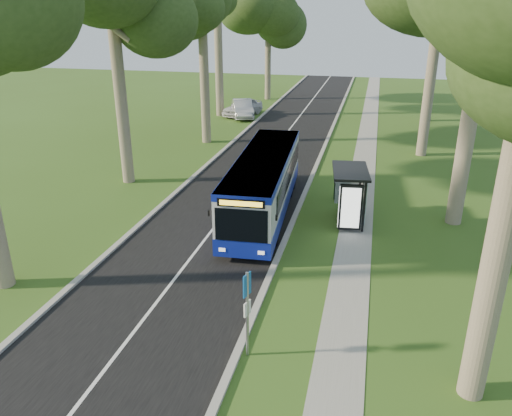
{
  "coord_description": "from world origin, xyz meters",
  "views": [
    {
      "loc": [
        3.35,
        -17.62,
        9.62
      ],
      "look_at": [
        -1.24,
        1.74,
        1.6
      ],
      "focal_mm": 35.0,
      "sensor_mm": 36.0,
      "label": 1
    }
  ],
  "objects": [
    {
      "name": "ground",
      "position": [
        0.0,
        0.0,
        0.0
      ],
      "size": [
        120.0,
        120.0,
        0.0
      ],
      "primitive_type": "plane",
      "color": "#37571B",
      "rests_on": "ground"
    },
    {
      "name": "road",
      "position": [
        -3.5,
        10.0,
        0.01
      ],
      "size": [
        7.0,
        100.0,
        0.02
      ],
      "primitive_type": "cube",
      "color": "black",
      "rests_on": "ground"
    },
    {
      "name": "kerb_east",
      "position": [
        0.0,
        10.0,
        0.06
      ],
      "size": [
        0.25,
        100.0,
        0.12
      ],
      "primitive_type": "cube",
      "color": "#9E9B93",
      "rests_on": "ground"
    },
    {
      "name": "kerb_west",
      "position": [
        -7.0,
        10.0,
        0.06
      ],
      "size": [
        0.25,
        100.0,
        0.12
      ],
      "primitive_type": "cube",
      "color": "#9E9B93",
      "rests_on": "ground"
    },
    {
      "name": "centre_line",
      "position": [
        -3.5,
        10.0,
        0.02
      ],
      "size": [
        0.12,
        100.0,
        0.0
      ],
      "primitive_type": "cube",
      "color": "white",
      "rests_on": "road"
    },
    {
      "name": "footpath",
      "position": [
        3.0,
        10.0,
        0.01
      ],
      "size": [
        1.5,
        100.0,
        0.02
      ],
      "primitive_type": "cube",
      "color": "gray",
      "rests_on": "ground"
    },
    {
      "name": "bus",
      "position": [
        -1.62,
        5.01,
        1.54
      ],
      "size": [
        3.02,
        11.34,
        2.97
      ],
      "rotation": [
        0.0,
        0.0,
        0.06
      ],
      "color": "silver",
      "rests_on": "ground"
    },
    {
      "name": "bus_stop_sign",
      "position": [
        0.3,
        -5.84,
        1.72
      ],
      "size": [
        0.15,
        0.38,
        2.78
      ],
      "rotation": [
        0.0,
        0.0,
        -0.29
      ],
      "color": "gray",
      "rests_on": "ground"
    },
    {
      "name": "bus_shelter",
      "position": [
        2.67,
        4.63,
        1.82
      ],
      "size": [
        1.98,
        3.18,
        2.58
      ],
      "rotation": [
        0.0,
        0.0,
        0.12
      ],
      "color": "black",
      "rests_on": "ground"
    },
    {
      "name": "litter_bin",
      "position": [
        1.86,
        7.88,
        0.49
      ],
      "size": [
        0.55,
        0.55,
        0.96
      ],
      "rotation": [
        0.0,
        0.0,
        -0.36
      ],
      "color": "black",
      "rests_on": "ground"
    },
    {
      "name": "car_white",
      "position": [
        -8.9,
        28.45,
        0.81
      ],
      "size": [
        3.46,
        5.12,
        1.62
      ],
      "primitive_type": "imported",
      "rotation": [
        0.0,
        0.0,
        -0.36
      ],
      "color": "silver",
      "rests_on": "ground"
    },
    {
      "name": "car_silver",
      "position": [
        -8.69,
        27.69,
        0.81
      ],
      "size": [
        3.29,
        5.19,
        1.62
      ],
      "primitive_type": "imported",
      "rotation": [
        0.0,
        0.0,
        0.35
      ],
      "color": "#9FA2A6",
      "rests_on": "ground"
    },
    {
      "name": "tree_west_e",
      "position": [
        -8.5,
        38.0,
        10.11
      ],
      "size": [
        5.2,
        5.2,
        13.64
      ],
      "color": "#7A6B56",
      "rests_on": "ground"
    }
  ]
}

